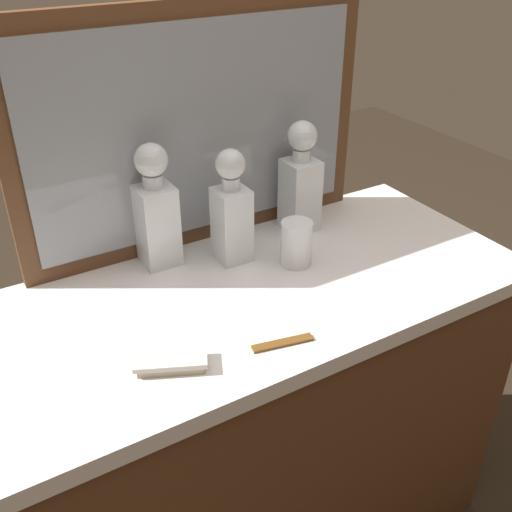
{
  "coord_description": "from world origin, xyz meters",
  "views": [
    {
      "loc": [
        -0.56,
        -0.94,
        1.58
      ],
      "look_at": [
        0.0,
        0.0,
        0.92
      ],
      "focal_mm": 41.99,
      "sensor_mm": 36.0,
      "label": 1
    }
  ],
  "objects_px": {
    "tortoiseshell_comb": "(282,343)",
    "crystal_tumbler_far_right": "(296,245)",
    "crystal_decanter_far_left": "(157,217)",
    "silver_brush_center": "(171,361)",
    "crystal_decanter_left": "(300,187)",
    "crystal_decanter_rear": "(232,217)"
  },
  "relations": [
    {
      "from": "tortoiseshell_comb",
      "to": "crystal_tumbler_far_right",
      "type": "bearing_deg",
      "value": 51.18
    },
    {
      "from": "crystal_decanter_far_left",
      "to": "silver_brush_center",
      "type": "height_order",
      "value": "crystal_decanter_far_left"
    },
    {
      "from": "crystal_tumbler_far_right",
      "to": "silver_brush_center",
      "type": "bearing_deg",
      "value": -155.21
    },
    {
      "from": "crystal_decanter_left",
      "to": "crystal_tumbler_far_right",
      "type": "relative_size",
      "value": 2.66
    },
    {
      "from": "crystal_decanter_rear",
      "to": "crystal_decanter_left",
      "type": "relative_size",
      "value": 0.96
    },
    {
      "from": "crystal_decanter_rear",
      "to": "crystal_decanter_far_left",
      "type": "height_order",
      "value": "crystal_decanter_far_left"
    },
    {
      "from": "crystal_decanter_far_left",
      "to": "silver_brush_center",
      "type": "bearing_deg",
      "value": -110.04
    },
    {
      "from": "silver_brush_center",
      "to": "tortoiseshell_comb",
      "type": "bearing_deg",
      "value": -13.49
    },
    {
      "from": "crystal_decanter_far_left",
      "to": "tortoiseshell_comb",
      "type": "height_order",
      "value": "crystal_decanter_far_left"
    },
    {
      "from": "crystal_decanter_left",
      "to": "tortoiseshell_comb",
      "type": "height_order",
      "value": "crystal_decanter_left"
    },
    {
      "from": "crystal_decanter_rear",
      "to": "tortoiseshell_comb",
      "type": "xyz_separation_m",
      "value": [
        -0.07,
        -0.33,
        -0.11
      ]
    },
    {
      "from": "silver_brush_center",
      "to": "tortoiseshell_comb",
      "type": "relative_size",
      "value": 1.18
    },
    {
      "from": "crystal_decanter_left",
      "to": "silver_brush_center",
      "type": "height_order",
      "value": "crystal_decanter_left"
    },
    {
      "from": "silver_brush_center",
      "to": "crystal_tumbler_far_right",
      "type": "bearing_deg",
      "value": 24.79
    },
    {
      "from": "crystal_decanter_left",
      "to": "silver_brush_center",
      "type": "distance_m",
      "value": 0.61
    },
    {
      "from": "crystal_decanter_far_left",
      "to": "crystal_tumbler_far_right",
      "type": "relative_size",
      "value": 2.73
    },
    {
      "from": "tortoiseshell_comb",
      "to": "crystal_decanter_left",
      "type": "bearing_deg",
      "value": 52.03
    },
    {
      "from": "crystal_tumbler_far_right",
      "to": "silver_brush_center",
      "type": "distance_m",
      "value": 0.44
    },
    {
      "from": "crystal_decanter_rear",
      "to": "crystal_decanter_far_left",
      "type": "bearing_deg",
      "value": 154.53
    },
    {
      "from": "crystal_tumbler_far_right",
      "to": "tortoiseshell_comb",
      "type": "distance_m",
      "value": 0.3
    },
    {
      "from": "silver_brush_center",
      "to": "crystal_decanter_rear",
      "type": "bearing_deg",
      "value": 44.74
    },
    {
      "from": "crystal_decanter_far_left",
      "to": "silver_brush_center",
      "type": "distance_m",
      "value": 0.39
    }
  ]
}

